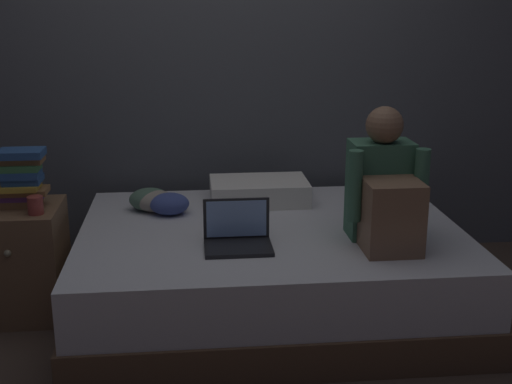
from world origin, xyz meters
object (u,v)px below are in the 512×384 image
at_px(laptop, 238,236).
at_px(clothes_pile, 158,201).
at_px(bed, 270,269).
at_px(pillow, 259,191).
at_px(mug, 35,205).
at_px(nightstand, 21,261).
at_px(book_stack, 21,177).
at_px(person_sitting, 385,192).

distance_m(laptop, clothes_pile, 0.71).
relative_size(bed, clothes_pile, 5.99).
xyz_separation_m(laptop, pillow, (0.18, 0.72, 0.01)).
height_order(laptop, mug, laptop).
distance_m(bed, mug, 1.24).
relative_size(bed, pillow, 3.57).
relative_size(bed, mug, 22.22).
xyz_separation_m(nightstand, book_stack, (0.04, 0.02, 0.45)).
distance_m(nightstand, person_sitting, 1.90).
bearing_deg(pillow, nightstand, -164.29).
bearing_deg(nightstand, mug, -42.69).
xyz_separation_m(pillow, clothes_pile, (-0.58, -0.13, -0.00)).
bearing_deg(person_sitting, bed, 152.69).
bearing_deg(mug, clothes_pile, 31.37).
bearing_deg(clothes_pile, bed, -28.43).
relative_size(nightstand, pillow, 1.05).
relative_size(book_stack, mug, 3.29).
distance_m(laptop, mug, 1.01).
height_order(nightstand, book_stack, book_stack).
bearing_deg(person_sitting, mug, 172.07).
distance_m(person_sitting, book_stack, 1.82).
height_order(pillow, clothes_pile, pillow).
height_order(person_sitting, clothes_pile, person_sitting).
relative_size(pillow, book_stack, 1.89).
bearing_deg(mug, nightstand, 137.31).
relative_size(person_sitting, pillow, 1.17).
relative_size(pillow, clothes_pile, 1.68).
bearing_deg(clothes_pile, nightstand, -161.82).
distance_m(bed, nightstand, 1.30).
xyz_separation_m(book_stack, mug, (0.09, -0.14, -0.11)).
height_order(book_stack, clothes_pile, book_stack).
distance_m(bed, laptop, 0.44).
bearing_deg(clothes_pile, pillow, 12.60).
bearing_deg(laptop, nightstand, 162.27).
height_order(person_sitting, pillow, person_sitting).
relative_size(laptop, book_stack, 1.08).
height_order(laptop, book_stack, book_stack).
bearing_deg(person_sitting, laptop, 179.95).
distance_m(pillow, mug, 1.26).
height_order(book_stack, mug, book_stack).
xyz_separation_m(nightstand, laptop, (1.11, -0.35, 0.23)).
height_order(bed, person_sitting, person_sitting).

